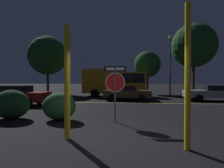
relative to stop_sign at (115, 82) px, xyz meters
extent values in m
plane|color=black|center=(0.34, -2.15, -1.59)|extent=(260.00, 260.00, 0.00)
cube|color=gold|center=(0.34, 6.32, -1.58)|extent=(36.62, 0.12, 0.01)
cylinder|color=#4C4C51|center=(0.00, 0.00, -0.48)|extent=(0.06, 0.06, 2.21)
cylinder|color=white|center=(0.00, 0.00, 0.00)|extent=(0.78, 0.04, 0.78)
cylinder|color=#B71414|center=(0.00, 0.00, 0.00)|extent=(0.72, 0.05, 0.72)
cube|color=black|center=(0.00, 0.00, 0.54)|extent=(0.88, 0.06, 0.22)
cube|color=white|center=(0.00, 0.00, 0.54)|extent=(0.72, 0.06, 0.10)
cylinder|color=yellow|center=(-1.21, -2.13, 0.02)|extent=(0.16, 0.16, 3.21)
cylinder|color=yellow|center=(1.90, -2.67, 0.15)|extent=(0.14, 0.14, 3.47)
ellipsoid|color=#19421E|center=(-4.55, 0.22, -0.95)|extent=(1.60, 1.15, 1.26)
ellipsoid|color=#2D6633|center=(-2.37, 0.17, -1.01)|extent=(1.41, 1.00, 1.15)
cube|color=maroon|center=(-7.34, 4.32, -0.98)|extent=(4.87, 2.13, 0.61)
cube|color=black|center=(-7.20, 4.33, -0.46)|extent=(2.01, 1.67, 0.44)
cylinder|color=black|center=(-5.81, 3.57, -1.29)|extent=(0.61, 0.24, 0.60)
cylinder|color=black|center=(-5.93, 5.28, -1.29)|extent=(0.61, 0.24, 0.60)
cube|color=brown|center=(0.50, 8.34, -1.00)|extent=(4.10, 2.14, 0.57)
cube|color=black|center=(0.38, 8.34, -0.53)|extent=(1.69, 1.73, 0.38)
cylinder|color=black|center=(1.79, 9.17, -1.29)|extent=(0.61, 0.24, 0.60)
cylinder|color=black|center=(1.68, 7.35, -1.29)|extent=(0.61, 0.24, 0.60)
cylinder|color=black|center=(-0.68, 9.32, -1.29)|extent=(0.61, 0.24, 0.60)
cylinder|color=black|center=(-0.79, 7.50, -1.29)|extent=(0.61, 0.24, 0.60)
sphere|color=#F4EFCC|center=(2.55, 8.81, -0.97)|extent=(0.14, 0.14, 0.14)
sphere|color=#F4EFCC|center=(2.48, 7.63, -0.97)|extent=(0.14, 0.14, 0.14)
cube|color=#9E9EA3|center=(7.80, 8.43, -0.99)|extent=(4.94, 2.32, 0.60)
cube|color=black|center=(7.95, 8.42, -0.48)|extent=(2.05, 1.80, 0.42)
cylinder|color=black|center=(6.25, 7.66, -1.29)|extent=(0.62, 0.25, 0.60)
cylinder|color=black|center=(6.41, 9.47, -1.29)|extent=(0.62, 0.25, 0.60)
sphere|color=#F4EFCC|center=(5.34, 8.06, -0.96)|extent=(0.14, 0.14, 0.14)
sphere|color=#F4EFCC|center=(5.45, 9.23, -0.96)|extent=(0.14, 0.14, 0.14)
cube|color=gold|center=(1.08, 12.40, -0.05)|extent=(2.60, 2.17, 2.27)
cube|color=black|center=(1.08, 12.40, 0.40)|extent=(2.35, 2.21, 1.00)
cube|color=gold|center=(-2.27, 12.32, 0.11)|extent=(4.22, 2.35, 2.60)
cylinder|color=black|center=(0.99, 13.48, -1.17)|extent=(0.85, 0.30, 0.84)
cylinder|color=black|center=(1.04, 11.33, -1.17)|extent=(0.85, 0.30, 0.84)
cylinder|color=black|center=(-3.04, 13.38, -1.17)|extent=(0.85, 0.30, 0.84)
cylinder|color=black|center=(-2.98, 11.22, -1.17)|extent=(0.85, 0.30, 0.84)
cylinder|color=#4C4C51|center=(5.05, 12.23, 1.48)|extent=(0.16, 0.16, 6.13)
sphere|color=#F9E5B2|center=(5.05, 12.23, 4.76)|extent=(0.42, 0.42, 0.42)
cylinder|color=#422D1E|center=(-9.87, 15.01, 0.03)|extent=(0.32, 0.32, 3.23)
sphere|color=#19471E|center=(-9.87, 15.01, 3.44)|extent=(4.98, 4.98, 4.98)
cylinder|color=#422D1E|center=(8.74, 15.75, 0.51)|extent=(0.32, 0.32, 4.18)
sphere|color=#19471E|center=(8.74, 15.75, 4.56)|extent=(5.44, 5.44, 5.44)
cylinder|color=#422D1E|center=(3.09, 16.31, -0.25)|extent=(0.32, 0.32, 2.66)
sphere|color=#19471E|center=(3.09, 16.31, 2.32)|extent=(3.45, 3.45, 3.45)
camera|label=1|loc=(0.49, -6.93, 0.03)|focal=28.00mm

